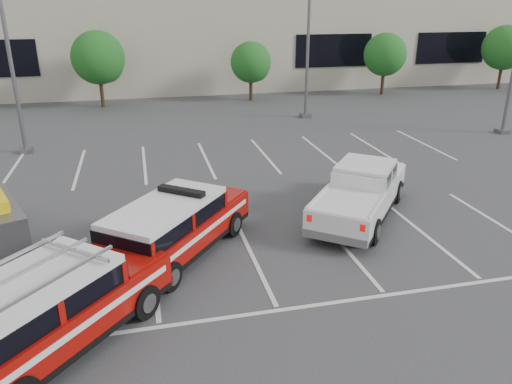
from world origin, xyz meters
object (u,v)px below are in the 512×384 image
tree_right (386,56)px  light_pole_left (6,36)px  tree_far_right (505,49)px  convention_building (168,24)px  white_pickup (360,197)px  light_pole_mid (309,27)px  tree_mid_right (252,64)px  fire_chief_suv (175,231)px  tree_mid_left (100,59)px  ladder_suv (49,315)px

tree_right → light_pole_left: light_pole_left is taller
tree_right → tree_far_right: bearing=0.0°
convention_building → white_pickup: convention_building is taller
tree_far_right → light_pole_mid: 19.19m
light_pole_left → tree_mid_right: bearing=37.5°
light_pole_left → fire_chief_suv: (5.94, -11.61, -4.44)m
tree_far_right → white_pickup: 29.37m
tree_far_right → tree_mid_left: bearing=180.0°
tree_far_right → tree_right: bearing=-180.0°
tree_right → white_pickup: (-11.05, -20.34, -2.10)m
white_pickup → ladder_suv: (-8.86, -4.77, 0.13)m
convention_building → fire_chief_suv: 31.80m
convention_building → tree_right: bearing=-33.4°
tree_mid_right → light_pole_left: (-13.09, -10.05, 2.68)m
light_pole_left → tree_mid_left: bearing=72.9°
tree_right → light_pole_mid: light_pole_mid is taller
white_pickup → ladder_suv: 10.06m
fire_chief_suv → ladder_suv: 4.43m
tree_far_right → light_pole_mid: light_pole_mid is taller
tree_far_right → light_pole_mid: bearing=-161.5°
light_pole_left → light_pole_mid: same height
tree_mid_left → light_pole_mid: bearing=-26.9°
convention_building → tree_far_right: bearing=-21.5°
ladder_suv → light_pole_left: bearing=143.6°
tree_mid_left → tree_right: size_ratio=1.10×
light_pole_mid → fire_chief_suv: size_ratio=1.95×
tree_mid_left → white_pickup: size_ratio=0.88×
tree_right → tree_far_right: size_ratio=0.91×
light_pole_mid → light_pole_left: bearing=-165.1°
tree_mid_left → light_pole_left: 10.73m
tree_mid_left → white_pickup: bearing=-66.3°
tree_mid_right → light_pole_mid: (1.91, -6.05, 2.68)m
tree_far_right → tree_mid_right: bearing=-180.0°
convention_building → tree_right: (14.91, -9.82, -1.95)m
tree_mid_left → convention_building: bearing=62.6°
tree_mid_right → light_pole_left: light_pole_left is taller
convention_building → light_pole_mid: size_ratio=5.86×
tree_mid_left → white_pickup: (8.95, -20.34, -2.37)m
light_pole_left → light_pole_mid: size_ratio=1.00×
tree_right → tree_far_right: tree_far_right is taller
white_pickup → fire_chief_suv: bearing=-129.3°
tree_far_right → light_pole_left: 34.65m
light_pole_left → fire_chief_suv: light_pole_left is taller
tree_mid_left → tree_far_right: size_ratio=1.00×
tree_mid_left → tree_far_right: bearing=0.0°
tree_far_right → light_pole_left: light_pole_left is taller
tree_right → ladder_suv: bearing=-128.4°
light_pole_left → convention_building: bearing=67.6°
light_pole_left → ladder_suv: size_ratio=2.00×
convention_building → tree_mid_left: bearing=-117.4°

